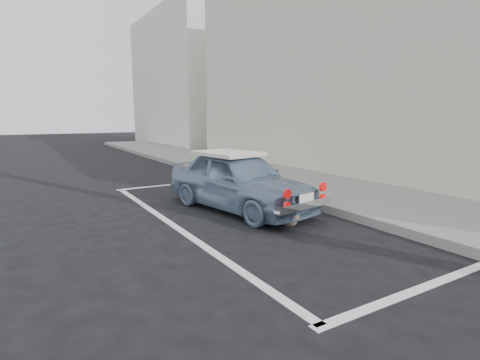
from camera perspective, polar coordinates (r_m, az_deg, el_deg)
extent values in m
plane|color=black|center=(4.38, 16.63, -14.54)|extent=(80.00, 80.00, 0.00)
cube|color=slate|center=(7.94, 21.69, -3.32)|extent=(2.80, 40.00, 0.15)
cube|color=beige|center=(11.61, 24.54, 17.44)|extent=(3.50, 18.00, 7.00)
cube|color=black|center=(10.15, 18.22, 7.14)|extent=(0.10, 16.00, 2.40)
cube|color=#164BB5|center=(11.33, 14.15, 23.90)|extent=(0.10, 2.00, 1.60)
cube|color=red|center=(13.11, 6.14, 22.13)|extent=(0.10, 2.00, 1.60)
cube|color=orange|center=(15.06, 0.26, 20.54)|extent=(0.10, 2.00, 1.60)
cube|color=beige|center=(24.61, -8.78, 14.79)|extent=(3.50, 10.00, 8.00)
cube|color=silver|center=(4.47, 26.01, -14.56)|extent=(3.00, 0.12, 0.01)
cube|color=silver|center=(9.95, -9.85, -0.65)|extent=(3.00, 0.12, 0.01)
cube|color=silver|center=(6.28, -10.18, -6.77)|extent=(0.12, 7.00, 0.01)
imported|color=#6C849F|center=(7.10, -0.18, -0.11)|extent=(1.86, 3.46, 1.12)
cube|color=silver|center=(7.28, -1.87, 4.01)|extent=(1.12, 1.39, 0.07)
cube|color=silver|center=(6.04, 9.73, -3.73)|extent=(1.26, 0.33, 0.12)
cube|color=white|center=(5.99, 10.09, -2.87)|extent=(0.33, 0.08, 0.17)
cylinder|color=red|center=(5.65, 7.22, -2.11)|extent=(0.15, 0.07, 0.15)
cylinder|color=red|center=(6.31, 12.52, -1.01)|extent=(0.15, 0.07, 0.15)
cylinder|color=red|center=(5.69, 7.19, -3.88)|extent=(0.13, 0.06, 0.12)
cylinder|color=red|center=(6.35, 12.46, -2.61)|extent=(0.13, 0.06, 0.12)
ellipsoid|color=brown|center=(6.15, 7.31, -5.99)|extent=(0.29, 0.39, 0.21)
sphere|color=brown|center=(6.04, 8.47, -5.60)|extent=(0.13, 0.13, 0.13)
cone|color=brown|center=(6.00, 8.27, -5.05)|extent=(0.05, 0.05, 0.05)
cone|color=brown|center=(6.05, 8.69, -4.93)|extent=(0.05, 0.05, 0.05)
cylinder|color=brown|center=(6.32, 6.36, -6.23)|extent=(0.16, 0.20, 0.03)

